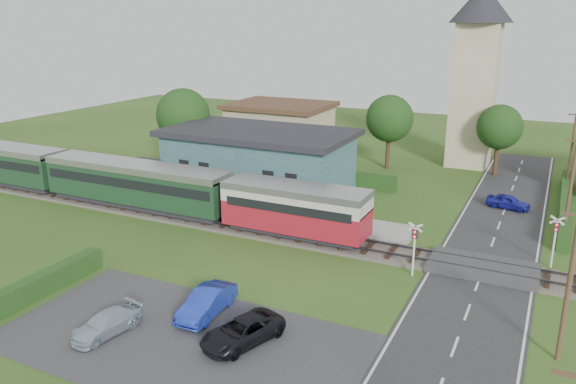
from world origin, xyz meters
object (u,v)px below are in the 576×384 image
at_px(pedestrian_far, 144,181).
at_px(equipment_hut, 142,175).
at_px(house_west, 280,127).
at_px(train, 105,178).
at_px(crossing_signal_far, 555,234).
at_px(car_park_silver, 106,323).
at_px(car_park_dark, 242,331).
at_px(station_building, 259,160).
at_px(pedestrian_near, 319,205).
at_px(car_park_blue, 207,302).
at_px(crossing_signal_near, 414,241).
at_px(car_on_road, 508,202).
at_px(church_tower, 477,63).

bearing_deg(pedestrian_far, equipment_hut, 73.98).
bearing_deg(house_west, train, -99.96).
distance_m(crossing_signal_far, car_park_silver, 25.53).
relative_size(house_west, car_park_dark, 2.62).
xyz_separation_m(station_building, pedestrian_near, (7.99, -5.42, -1.33)).
relative_size(station_building, house_west, 1.48).
bearing_deg(station_building, car_park_silver, -78.14).
bearing_deg(pedestrian_near, train, -7.91).
bearing_deg(station_building, train, -135.14).
bearing_deg(train, car_park_dark, -32.63).
distance_m(car_park_blue, car_park_silver, 4.82).
relative_size(crossing_signal_near, car_park_silver, 0.91).
height_order(train, car_on_road, train).
height_order(equipment_hut, car_park_blue, equipment_hut).
bearing_deg(car_park_silver, crossing_signal_far, 53.12).
bearing_deg(house_west, pedestrian_far, -98.07).
height_order(car_on_road, pedestrian_near, pedestrian_near).
height_order(church_tower, crossing_signal_far, church_tower).
height_order(car_park_silver, car_park_dark, car_park_dark).
xyz_separation_m(equipment_hut, pedestrian_far, (0.18, -0.10, -0.41)).
bearing_deg(station_building, house_west, 109.65).
xyz_separation_m(car_on_road, pedestrian_near, (-12.17, -9.29, 0.76)).
relative_size(car_park_blue, pedestrian_far, 2.26).
xyz_separation_m(car_park_blue, car_park_silver, (-3.23, -3.58, -0.14)).
xyz_separation_m(train, car_park_blue, (17.32, -11.50, -1.44)).
bearing_deg(station_building, crossing_signal_far, -15.63).
relative_size(equipment_hut, house_west, 0.24).
distance_m(car_park_dark, pedestrian_far, 24.89).
xyz_separation_m(equipment_hut, car_on_road, (28.17, 9.66, -1.14)).
bearing_deg(station_building, pedestrian_far, -142.98).
distance_m(equipment_hut, car_park_dark, 25.11).
distance_m(station_building, car_on_road, 20.64).
xyz_separation_m(pedestrian_near, pedestrian_far, (-15.82, -0.47, -0.03)).
bearing_deg(car_park_blue, station_building, 109.33).
relative_size(church_tower, crossing_signal_far, 5.37).
height_order(house_west, crossing_signal_near, house_west).
xyz_separation_m(station_building, pedestrian_far, (-7.82, -5.90, -1.36)).
xyz_separation_m(car_park_blue, pedestrian_far, (-16.10, 14.60, 0.60)).
bearing_deg(car_park_dark, equipment_hut, 159.11).
height_order(crossing_signal_far, car_on_road, crossing_signal_far).
height_order(crossing_signal_near, car_on_road, crossing_signal_near).
bearing_deg(car_park_dark, crossing_signal_far, 70.23).
distance_m(station_building, crossing_signal_far, 24.51).
bearing_deg(pedestrian_far, station_building, -38.81).
bearing_deg(car_park_blue, church_tower, 77.17).
bearing_deg(car_park_blue, pedestrian_far, 135.13).
distance_m(car_park_blue, car_park_dark, 3.25).
bearing_deg(crossing_signal_far, station_building, 164.37).
bearing_deg(equipment_hut, crossing_signal_far, -1.46).
height_order(car_park_blue, car_park_silver, car_park_blue).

